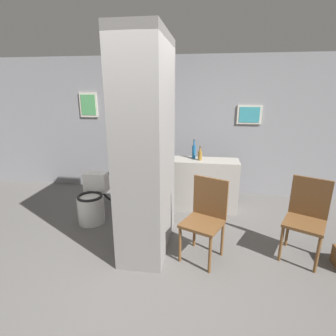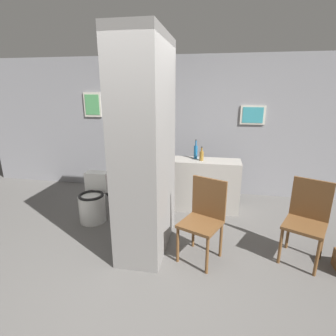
{
  "view_description": "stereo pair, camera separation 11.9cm",
  "coord_description": "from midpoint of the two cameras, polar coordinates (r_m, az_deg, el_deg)",
  "views": [
    {
      "loc": [
        0.74,
        -2.45,
        2.01
      ],
      "look_at": [
        0.23,
        1.0,
        0.95
      ],
      "focal_mm": 28.0,
      "sensor_mm": 36.0,
      "label": 1
    },
    {
      "loc": [
        0.86,
        -2.43,
        2.01
      ],
      "look_at": [
        0.23,
        1.0,
        0.95
      ],
      "focal_mm": 28.0,
      "sensor_mm": 36.0,
      "label": 2
    }
  ],
  "objects": [
    {
      "name": "counter_shelf",
      "position": [
        4.52,
        7.86,
        -3.61
      ],
      "size": [
        1.29,
        0.44,
        0.87
      ],
      "color": "gray",
      "rests_on": "ground_plane"
    },
    {
      "name": "chair_near_pillar",
      "position": [
        3.23,
        8.87,
        -10.25
      ],
      "size": [
        0.58,
        0.58,
        0.99
      ],
      "rotation": [
        0.0,
        0.0,
        -0.41
      ],
      "color": "brown",
      "rests_on": "ground_plane"
    },
    {
      "name": "ground_plane",
      "position": [
        3.26,
        -6.58,
        -21.28
      ],
      "size": [
        14.0,
        14.0,
        0.0
      ],
      "primitive_type": "plane",
      "color": "#5B5956"
    },
    {
      "name": "toilet",
      "position": [
        4.3,
        -15.15,
        -7.01
      ],
      "size": [
        0.41,
        0.57,
        0.73
      ],
      "color": "white",
      "rests_on": "ground_plane"
    },
    {
      "name": "bottle_short",
      "position": [
        4.34,
        8.09,
        2.74
      ],
      "size": [
        0.07,
        0.07,
        0.24
      ],
      "color": "olive",
      "rests_on": "counter_shelf"
    },
    {
      "name": "chair_by_doorway",
      "position": [
        3.58,
        28.83,
        -9.41
      ],
      "size": [
        0.59,
        0.59,
        0.99
      ],
      "rotation": [
        0.0,
        0.0,
        -0.45
      ],
      "color": "brown",
      "rests_on": "ground_plane"
    },
    {
      "name": "bicycle",
      "position": [
        4.68,
        -4.51,
        -4.26
      ],
      "size": [
        1.57,
        0.42,
        0.66
      ],
      "color": "black",
      "rests_on": "ground_plane"
    },
    {
      "name": "wall_back",
      "position": [
        5.18,
        1.43,
        9.06
      ],
      "size": [
        8.0,
        0.09,
        2.6
      ],
      "color": "gray",
      "rests_on": "ground_plane"
    },
    {
      "name": "bottle_tall",
      "position": [
        4.45,
        6.81,
        3.6
      ],
      "size": [
        0.06,
        0.06,
        0.33
      ],
      "color": "#19598C",
      "rests_on": "counter_shelf"
    },
    {
      "name": "pillar_center",
      "position": [
        3.21,
        -3.77,
        4.13
      ],
      "size": [
        0.56,
        1.2,
        2.6
      ],
      "color": "gray",
      "rests_on": "ground_plane"
    }
  ]
}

